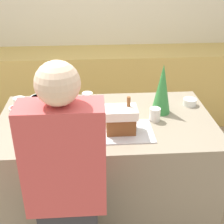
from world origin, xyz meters
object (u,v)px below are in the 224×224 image
(baking_tray, at_px, (121,132))
(candy_bowl_beside_tree, at_px, (58,110))
(decorative_tree, at_px, (162,89))
(candy_bowl_far_left, at_px, (190,102))
(cookbook, at_px, (74,104))
(candy_bowl_behind_tray, at_px, (38,99))
(person, at_px, (67,197))
(candy_bowl_front_corner, at_px, (16,109))
(candy_bowl_far_right, at_px, (19,100))
(gingerbread_house, at_px, (121,119))
(candy_bowl_center_rear, at_px, (71,116))
(mug, at_px, (155,114))
(candy_bowl_near_tray_right, at_px, (87,95))

(baking_tray, relative_size, candy_bowl_beside_tree, 4.50)
(decorative_tree, bearing_deg, candy_bowl_beside_tree, 176.90)
(candy_bowl_far_left, xyz_separation_m, cookbook, (-0.93, 0.06, -0.02))
(candy_bowl_far_left, distance_m, candy_bowl_behind_tray, 1.23)
(person, bearing_deg, cookbook, 89.56)
(candy_bowl_behind_tray, bearing_deg, candy_bowl_front_corner, -132.59)
(candy_bowl_far_right, bearing_deg, candy_bowl_front_corner, -86.11)
(gingerbread_house, bearing_deg, baking_tray, -155.41)
(candy_bowl_beside_tree, relative_size, candy_bowl_behind_tray, 0.82)
(candy_bowl_beside_tree, distance_m, candy_bowl_front_corner, 0.32)
(decorative_tree, height_order, candy_bowl_center_rear, decorative_tree)
(decorative_tree, xyz_separation_m, candy_bowl_center_rear, (-0.68, -0.07, -0.17))
(candy_bowl_behind_tray, bearing_deg, mug, -22.37)
(mug, bearing_deg, cookbook, 153.27)
(decorative_tree, distance_m, candy_bowl_beside_tree, 0.81)
(baking_tray, distance_m, person, 0.62)
(decorative_tree, distance_m, candy_bowl_near_tray_right, 0.66)
(person, bearing_deg, candy_bowl_center_rear, 90.30)
(baking_tray, bearing_deg, decorative_tree, 39.80)
(candy_bowl_beside_tree, relative_size, cookbook, 0.54)
(cookbook, bearing_deg, candy_bowl_center_rear, -92.72)
(gingerbread_house, relative_size, decorative_tree, 0.64)
(candy_bowl_behind_tray, xyz_separation_m, candy_bowl_center_rear, (0.29, -0.30, -0.00))
(candy_bowl_near_tray_right, bearing_deg, decorative_tree, -27.33)
(candy_bowl_center_rear, relative_size, person, 0.07)
(candy_bowl_beside_tree, relative_size, candy_bowl_far_right, 1.03)
(decorative_tree, relative_size, candy_bowl_center_rear, 3.28)
(baking_tray, relative_size, candy_bowl_center_rear, 3.79)
(candy_bowl_near_tray_right, height_order, person, person)
(candy_bowl_far_right, xyz_separation_m, candy_bowl_behind_tray, (0.16, -0.02, 0.01))
(cookbook, distance_m, person, 0.96)
(decorative_tree, xyz_separation_m, candy_bowl_near_tray_right, (-0.56, 0.29, -0.17))
(candy_bowl_front_corner, bearing_deg, mug, -11.58)
(candy_bowl_far_left, relative_size, candy_bowl_center_rear, 0.90)
(decorative_tree, distance_m, cookbook, 0.71)
(gingerbread_house, height_order, candy_bowl_far_right, gingerbread_house)
(gingerbread_house, distance_m, candy_bowl_front_corner, 0.86)
(decorative_tree, xyz_separation_m, mug, (-0.07, -0.13, -0.14))
(decorative_tree, bearing_deg, candy_bowl_near_tray_right, 152.67)
(gingerbread_house, bearing_deg, candy_bowl_far_right, 145.73)
(baking_tray, distance_m, candy_bowl_far_left, 0.71)
(candy_bowl_beside_tree, xyz_separation_m, candy_bowl_near_tray_right, (0.23, 0.25, 0.00))
(candy_bowl_far_right, bearing_deg, person, -66.77)
(candy_bowl_near_tray_right, distance_m, candy_bowl_center_rear, 0.38)
(decorative_tree, bearing_deg, baking_tray, -140.20)
(candy_bowl_behind_tray, xyz_separation_m, mug, (0.90, -0.37, 0.02))
(gingerbread_house, xyz_separation_m, candy_bowl_far_left, (0.59, 0.38, -0.07))
(gingerbread_house, xyz_separation_m, candy_bowl_beside_tree, (-0.45, 0.32, -0.08))
(candy_bowl_near_tray_right, bearing_deg, candy_bowl_far_left, -12.79)
(decorative_tree, distance_m, candy_bowl_center_rear, 0.70)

